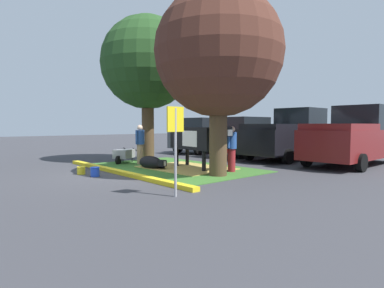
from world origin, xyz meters
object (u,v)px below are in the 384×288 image
at_px(shade_tree_right, 219,53).
at_px(bucket_yellow, 81,170).
at_px(sedan_silver, 206,136).
at_px(pickup_truck_maroon, 354,137).
at_px(parking_sign, 175,133).
at_px(bucket_blue, 95,172).
at_px(person_visitor_near, 140,143).
at_px(sedan_red, 246,137).
at_px(person_handler, 232,148).
at_px(calf_lying, 151,163).
at_px(shade_tree_left, 147,63).
at_px(wheelbarrow, 124,154).
at_px(cow_holstein, 197,139).
at_px(pickup_truck_black, 291,136).

height_order(shade_tree_right, bucket_yellow, shade_tree_right).
xyz_separation_m(sedan_silver, pickup_truck_maroon, (8.12, 0.44, 0.13)).
height_order(parking_sign, bucket_blue, parking_sign).
height_order(parking_sign, pickup_truck_maroon, pickup_truck_maroon).
height_order(person_visitor_near, sedan_red, sedan_red).
height_order(shade_tree_right, person_handler, shade_tree_right).
height_order(calf_lying, sedan_red, sedan_red).
height_order(calf_lying, pickup_truck_maroon, pickup_truck_maroon).
relative_size(shade_tree_left, wheelbarrow, 4.24).
height_order(person_handler, pickup_truck_maroon, pickup_truck_maroon).
distance_m(person_visitor_near, parking_sign, 6.14).
distance_m(person_visitor_near, sedan_silver, 6.44).
bearing_deg(wheelbarrow, bucket_blue, -43.89).
relative_size(bucket_yellow, sedan_red, 0.06).
bearing_deg(cow_holstein, pickup_truck_maroon, 60.24).
height_order(calf_lying, person_handler, person_handler).
xyz_separation_m(shade_tree_left, pickup_truck_maroon, (6.49, 5.57, -3.18)).
height_order(shade_tree_left, cow_holstein, shade_tree_left).
relative_size(bucket_blue, sedan_red, 0.07).
xyz_separation_m(person_handler, pickup_truck_black, (-0.99, 5.26, 0.27)).
bearing_deg(parking_sign, calf_lying, 152.91).
bearing_deg(bucket_yellow, parking_sign, 3.89).
bearing_deg(shade_tree_right, parking_sign, -63.39).
bearing_deg(pickup_truck_black, bucket_yellow, -101.58).
distance_m(calf_lying, parking_sign, 4.80).
height_order(wheelbarrow, bucket_yellow, wheelbarrow).
distance_m(shade_tree_left, pickup_truck_maroon, 9.12).
bearing_deg(bucket_blue, shade_tree_right, 50.25).
distance_m(person_handler, person_visitor_near, 4.06).
bearing_deg(bucket_yellow, sedan_red, 93.06).
height_order(cow_holstein, pickup_truck_maroon, pickup_truck_maroon).
xyz_separation_m(pickup_truck_black, pickup_truck_maroon, (2.88, -0.05, 0.00)).
xyz_separation_m(bucket_yellow, sedan_silver, (-3.32, 8.84, 0.85)).
xyz_separation_m(sedan_red, pickup_truck_black, (2.39, 0.40, 0.13)).
bearing_deg(person_handler, cow_holstein, -162.79).
distance_m(wheelbarrow, sedan_silver, 6.49).
bearing_deg(sedan_silver, cow_holstein, -46.56).
bearing_deg(shade_tree_right, sedan_silver, 138.71).
height_order(parking_sign, bucket_yellow, parking_sign).
bearing_deg(bucket_blue, cow_holstein, 76.09).
height_order(wheelbarrow, sedan_red, sedan_red).
height_order(calf_lying, sedan_silver, sedan_silver).
relative_size(parking_sign, pickup_truck_maroon, 0.37).
bearing_deg(cow_holstein, person_handler, 17.21).
xyz_separation_m(bucket_yellow, sedan_red, (-0.48, 8.94, 0.85)).
relative_size(wheelbarrow, bucket_blue, 5.00).
relative_size(person_handler, wheelbarrow, 1.05).
xyz_separation_m(person_visitor_near, pickup_truck_black, (2.88, 6.49, 0.25)).
height_order(sedan_silver, pickup_truck_black, pickup_truck_black).
bearing_deg(calf_lying, pickup_truck_maroon, 57.64).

